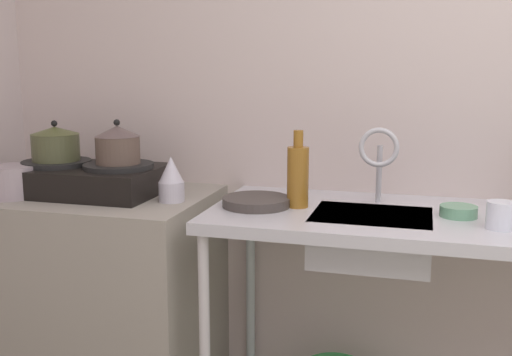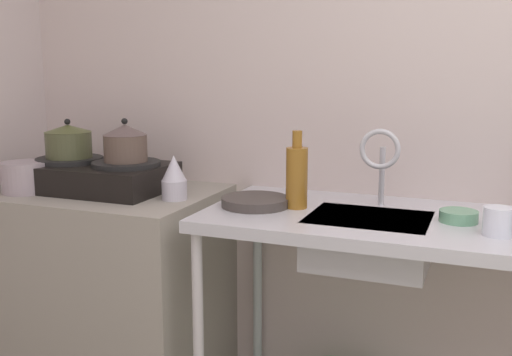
{
  "view_description": "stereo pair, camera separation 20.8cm",
  "coord_description": "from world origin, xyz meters",
  "views": [
    {
      "loc": [
        -0.64,
        -0.67,
        1.31
      ],
      "look_at": [
        -1.2,
        1.3,
        0.93
      ],
      "focal_mm": 41.64,
      "sensor_mm": 36.0,
      "label": 1
    },
    {
      "loc": [
        -0.44,
        -0.6,
        1.31
      ],
      "look_at": [
        -1.2,
        1.3,
        0.93
      ],
      "focal_mm": 41.64,
      "sensor_mm": 36.0,
      "label": 2
    }
  ],
  "objects": [
    {
      "name": "stove",
      "position": [
        -1.87,
        1.3,
        0.9
      ],
      "size": [
        0.56,
        0.36,
        0.12
      ],
      "color": "black",
      "rests_on": "counter_concrete"
    },
    {
      "name": "percolator",
      "position": [
        -1.5,
        1.26,
        0.92
      ],
      "size": [
        0.09,
        0.09,
        0.16
      ],
      "color": "silver",
      "rests_on": "counter_concrete"
    },
    {
      "name": "pot_beside_stove",
      "position": [
        -2.1,
        1.16,
        0.9
      ],
      "size": [
        0.18,
        0.18,
        0.12
      ],
      "color": "#A09199",
      "rests_on": "counter_concrete"
    },
    {
      "name": "counter_sink",
      "position": [
        -0.61,
        1.3,
        0.78
      ],
      "size": [
        1.46,
        0.62,
        0.84
      ],
      "color": "silver",
      "rests_on": "ground"
    },
    {
      "name": "frying_pan",
      "position": [
        -1.19,
        1.27,
        0.86
      ],
      "size": [
        0.24,
        0.24,
        0.03
      ],
      "primitive_type": "cylinder",
      "color": "#3F3835",
      "rests_on": "counter_sink"
    },
    {
      "name": "cup_by_rack",
      "position": [
        -0.41,
        1.19,
        0.88
      ],
      "size": [
        0.08,
        0.08,
        0.08
      ],
      "primitive_type": "cylinder",
      "color": "silver",
      "rests_on": "counter_sink"
    },
    {
      "name": "bottle_by_sink",
      "position": [
        -1.05,
        1.3,
        0.95
      ],
      "size": [
        0.07,
        0.07,
        0.27
      ],
      "color": "#905E1E",
      "rests_on": "counter_sink"
    },
    {
      "name": "faucet",
      "position": [
        -0.79,
        1.4,
        1.03
      ],
      "size": [
        0.14,
        0.08,
        0.27
      ],
      "color": "silver",
      "rests_on": "counter_sink"
    },
    {
      "name": "pot_on_right_burner",
      "position": [
        -1.74,
        1.3,
        1.03
      ],
      "size": [
        0.17,
        0.17,
        0.17
      ],
      "color": "brown",
      "rests_on": "stove"
    },
    {
      "name": "sink_basin",
      "position": [
        -0.79,
        1.26,
        0.76
      ],
      "size": [
        0.39,
        0.31,
        0.16
      ],
      "primitive_type": "cube",
      "color": "silver",
      "rests_on": "counter_sink"
    },
    {
      "name": "small_bowl_on_drainboard",
      "position": [
        -0.52,
        1.31,
        0.86
      ],
      "size": [
        0.12,
        0.12,
        0.04
      ],
      "primitive_type": "cylinder",
      "color": "#649F7A",
      "rests_on": "counter_sink"
    },
    {
      "name": "pot_on_left_burner",
      "position": [
        -2.0,
        1.3,
        1.03
      ],
      "size": [
        0.18,
        0.18,
        0.16
      ],
      "color": "#484B30",
      "rests_on": "stove"
    },
    {
      "name": "counter_concrete",
      "position": [
        -1.86,
        1.3,
        0.42
      ],
      "size": [
        0.9,
        0.62,
        0.84
      ],
      "primitive_type": "cube",
      "color": "gray",
      "rests_on": "ground"
    }
  ]
}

